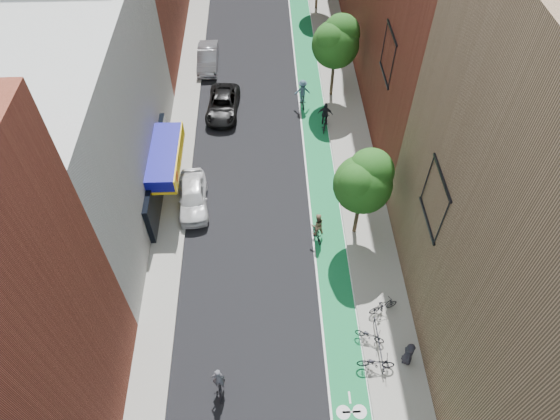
{
  "coord_description": "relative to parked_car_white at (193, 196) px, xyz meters",
  "views": [
    {
      "loc": [
        0.21,
        -9.0,
        24.82
      ],
      "look_at": [
        0.98,
        10.73,
        1.5
      ],
      "focal_mm": 32.0,
      "sensor_mm": 36.0,
      "label": 1
    }
  ],
  "objects": [
    {
      "name": "tree_near",
      "position": [
        10.25,
        -2.7,
        3.87
      ],
      "size": [
        3.4,
        3.36,
        6.42
      ],
      "color": "#332619",
      "rests_on": "ground"
    },
    {
      "name": "sidewalk_left",
      "position": [
        -1.4,
        13.28,
        -0.71
      ],
      "size": [
        2.0,
        68.0,
        0.15
      ],
      "primitive_type": "cube",
      "color": "gray",
      "rests_on": "ground"
    },
    {
      "name": "pedestrian",
      "position": [
        11.72,
        -11.27,
        0.19
      ],
      "size": [
        0.69,
        0.9,
        1.64
      ],
      "primitive_type": "imported",
      "rotation": [
        0.0,
        0.0,
        -1.8
      ],
      "color": "#222129",
      "rests_on": "sidewalk_right"
    },
    {
      "name": "tree_mid",
      "position": [
        10.25,
        11.3,
        4.1
      ],
      "size": [
        3.55,
        3.53,
        6.74
      ],
      "color": "#332619",
      "rests_on": "ground"
    },
    {
      "name": "parked_car_white",
      "position": [
        0.0,
        0.0,
        0.0
      ],
      "size": [
        2.28,
        4.77,
        1.57
      ],
      "primitive_type": "imported",
      "rotation": [
        0.0,
        0.0,
        0.09
      ],
      "color": "silver",
      "rests_on": "ground"
    },
    {
      "name": "cyclist_lane_far",
      "position": [
        7.8,
        10.18,
        0.24
      ],
      "size": [
        1.29,
        1.77,
        2.25
      ],
      "rotation": [
        0.0,
        0.0,
        3.24
      ],
      "color": "black",
      "rests_on": "ground"
    },
    {
      "name": "parked_car_black",
      "position": [
        1.6,
        9.52,
        -0.09
      ],
      "size": [
        2.67,
        5.19,
        1.4
      ],
      "primitive_type": "imported",
      "rotation": [
        0.0,
        0.0,
        -0.07
      ],
      "color": "black",
      "rests_on": "ground"
    },
    {
      "name": "sidewalk_right",
      "position": [
        11.1,
        13.28,
        -0.71
      ],
      "size": [
        3.0,
        68.0,
        0.15
      ],
      "primitive_type": "cube",
      "color": "gray",
      "rests_on": "ground"
    },
    {
      "name": "parked_bike_near",
      "position": [
        10.06,
        -11.54,
        -0.14
      ],
      "size": [
        1.96,
        0.85,
        1.0
      ],
      "primitive_type": "imported",
      "rotation": [
        0.0,
        0.0,
        1.47
      ],
      "color": "black",
      "rests_on": "sidewalk_right"
    },
    {
      "name": "building_left_white",
      "position": [
        -6.4,
        1.28,
        5.21
      ],
      "size": [
        8.0,
        20.0,
        12.0
      ],
      "primitive_type": "cube",
      "color": "silver",
      "rests_on": "ground"
    },
    {
      "name": "bike_lane",
      "position": [
        8.6,
        13.28,
        -0.78
      ],
      "size": [
        2.0,
        68.0,
        0.01
      ],
      "primitive_type": "cube",
      "color": "#14703E",
      "rests_on": "ground"
    },
    {
      "name": "parked_bike_mid",
      "position": [
        10.99,
        -8.35,
        -0.12
      ],
      "size": [
        1.77,
        1.0,
        1.02
      ],
      "primitive_type": "imported",
      "rotation": [
        0.0,
        0.0,
        1.89
      ],
      "color": "black",
      "rests_on": "sidewalk_right"
    },
    {
      "name": "parked_car_silver",
      "position": [
        0.1,
        15.86,
        -0.01
      ],
      "size": [
        1.65,
        4.69,
        1.54
      ],
      "primitive_type": "imported",
      "rotation": [
        0.0,
        0.0,
        0.0
      ],
      "color": "gray",
      "rests_on": "ground"
    },
    {
      "name": "parked_bike_far",
      "position": [
        10.0,
        -10.01,
        -0.22
      ],
      "size": [
        1.67,
        1.16,
        0.83
      ],
      "primitive_type": "imported",
      "rotation": [
        0.0,
        0.0,
        1.14
      ],
      "color": "black",
      "rests_on": "sidewalk_right"
    },
    {
      "name": "ground",
      "position": [
        4.6,
        -12.72,
        -0.79
      ],
      "size": [
        160.0,
        160.0,
        0.0
      ],
      "primitive_type": "plane",
      "color": "black",
      "rests_on": "ground"
    },
    {
      "name": "cyclist_lane_near",
      "position": [
        7.8,
        -3.01,
        0.13
      ],
      "size": [
        0.96,
        1.57,
        2.06
      ],
      "rotation": [
        0.0,
        0.0,
        3.38
      ],
      "color": "black",
      "rests_on": "ground"
    },
    {
      "name": "cyclist_lane_mid",
      "position": [
        9.3,
        7.34,
        0.08
      ],
      "size": [
        1.16,
        1.78,
        2.21
      ],
      "rotation": [
        0.0,
        0.0,
        2.93
      ],
      "color": "black",
      "rests_on": "ground"
    },
    {
      "name": "cyclist_lead",
      "position": [
        2.2,
        -12.34,
        -0.07
      ],
      "size": [
        0.68,
        1.61,
        2.07
      ],
      "rotation": [
        0.0,
        0.0,
        3.23
      ],
      "color": "black",
      "rests_on": "ground"
    }
  ]
}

